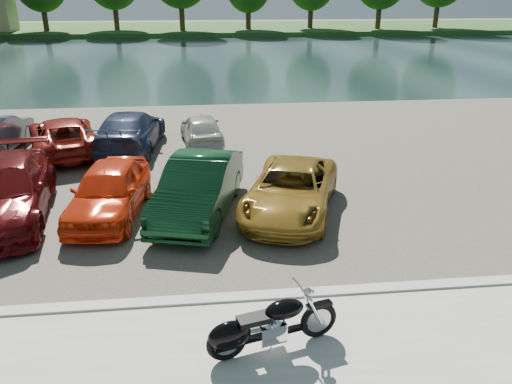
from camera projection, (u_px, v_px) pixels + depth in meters
ground at (267, 373)px, 7.98m from camera, size 200.00×200.00×0.00m
kerb at (254, 298)px, 9.80m from camera, size 60.00×0.30×0.14m
parking_lot at (228, 158)px, 18.11m from camera, size 60.00×18.00×0.04m
river at (209, 58)px, 44.82m from camera, size 120.00×40.00×0.00m
far_bank at (204, 29)px, 74.17m from camera, size 120.00×24.00×0.60m
motorcycle at (262, 327)px, 8.16m from camera, size 2.29×0.94×1.05m
car_3 at (5, 191)px, 13.01m from camera, size 2.93×5.55×1.53m
car_4 at (109, 190)px, 13.23m from camera, size 2.07×4.30×1.41m
car_5 at (199, 187)px, 13.30m from camera, size 2.73×4.91×1.53m
car_6 at (291, 190)px, 13.42m from camera, size 3.61×5.16×1.31m
car_10 at (64, 136)px, 18.27m from camera, size 3.70×5.33×1.35m
car_11 at (130, 131)px, 18.72m from camera, size 2.50×5.23×1.47m
car_12 at (201, 129)px, 19.39m from camera, size 1.85×3.75×1.23m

